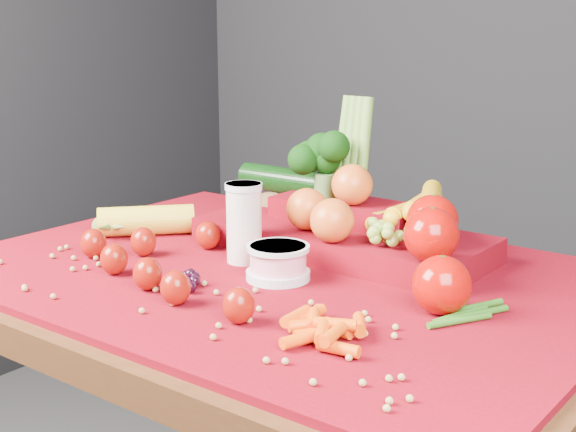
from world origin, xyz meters
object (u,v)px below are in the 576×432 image
Objects in this scene: table at (281,331)px; yogurt_bowl at (278,261)px; produce_mound at (355,221)px; milk_glass at (244,220)px.

table is 0.14m from yogurt_bowl.
table is 0.23m from produce_mound.
table is 1.78× the size of produce_mound.
produce_mound is at bearing 73.29° from table.
produce_mound is (0.02, 0.19, 0.03)m from yogurt_bowl.
milk_glass is at bearing 158.90° from yogurt_bowl.
produce_mound reaches higher than table.
yogurt_bowl is at bearing -96.21° from produce_mound.
table is at bearing -1.39° from milk_glass.
table is 0.20m from milk_glass.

